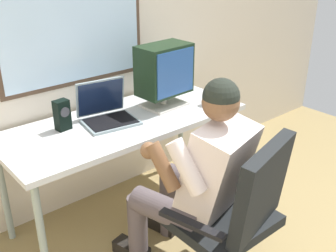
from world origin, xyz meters
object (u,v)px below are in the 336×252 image
object	(u,v)px
office_chair	(237,208)
crt_monitor	(164,71)
desk	(125,128)
wine_glass	(212,92)
laptop	(106,110)
desk_speaker	(62,115)
person_seated	(196,176)

from	to	relation	value
office_chair	crt_monitor	bearing A→B (deg)	72.53
desk	crt_monitor	xyz separation A→B (m)	(0.36, 0.01, 0.32)
office_chair	wine_glass	world-z (taller)	office_chair
laptop	desk_speaker	xyz separation A→B (m)	(-0.28, 0.05, 0.03)
crt_monitor	desk	bearing A→B (deg)	-177.70
crt_monitor	laptop	bearing A→B (deg)	173.21
person_seated	laptop	distance (m)	0.78
desk	office_chair	size ratio (longest dim) A/B	1.75
desk	wine_glass	bearing A→B (deg)	-15.15
person_seated	desk_speaker	size ratio (longest dim) A/B	6.34
desk_speaker	wine_glass	bearing A→B (deg)	-15.93
desk	person_seated	distance (m)	0.69
wine_glass	desk_speaker	bearing A→B (deg)	164.07
desk	laptop	world-z (taller)	laptop
person_seated	wine_glass	size ratio (longest dim) A/B	9.24
wine_glass	desk	bearing A→B (deg)	164.85
laptop	desk_speaker	world-z (taller)	laptop
office_chair	desk_speaker	size ratio (longest dim) A/B	4.88
person_seated	wine_glass	xyz separation A→B (m)	(0.64, 0.52, 0.20)
person_seated	desk_speaker	bearing A→B (deg)	115.08
office_chair	laptop	world-z (taller)	laptop
laptop	wine_glass	world-z (taller)	laptop
desk_speaker	desk	bearing A→B (deg)	-17.24
laptop	wine_glass	size ratio (longest dim) A/B	2.84
person_seated	desk	bearing A→B (deg)	89.98
person_seated	wine_glass	world-z (taller)	person_seated
crt_monitor	office_chair	bearing A→B (deg)	-107.47
person_seated	wine_glass	distance (m)	0.85
office_chair	person_seated	world-z (taller)	person_seated
wine_glass	desk_speaker	xyz separation A→B (m)	(-1.01, 0.29, 0.00)
person_seated	laptop	world-z (taller)	person_seated
office_chair	desk_speaker	bearing A→B (deg)	112.21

